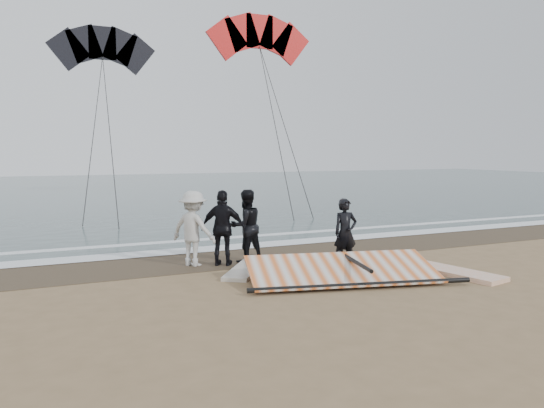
{
  "coord_description": "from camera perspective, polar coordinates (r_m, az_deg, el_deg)",
  "views": [
    {
      "loc": [
        -6.21,
        -9.07,
        2.91
      ],
      "look_at": [
        -0.7,
        3.0,
        1.6
      ],
      "focal_mm": 35.0,
      "sensor_mm": 36.0,
      "label": 1
    }
  ],
  "objects": [
    {
      "name": "foam_far",
      "position": [
        18.02,
        -4.06,
        -3.58
      ],
      "size": [
        120.0,
        0.45,
        0.01
      ],
      "primitive_type": "cube",
      "color": "white",
      "rests_on": "sea"
    },
    {
      "name": "sail_rig",
      "position": [
        12.15,
        6.99,
        -7.3
      ],
      "size": [
        4.81,
        2.71,
        0.52
      ],
      "color": "black",
      "rests_on": "ground"
    },
    {
      "name": "kite_dark",
      "position": [
        35.17,
        -17.78,
        15.29
      ],
      "size": [
        7.08,
        7.32,
        16.87
      ],
      "color": "black",
      "rests_on": "ground"
    },
    {
      "name": "board_cream",
      "position": [
        13.06,
        -2.87,
        -7.04
      ],
      "size": [
        1.78,
        2.17,
        0.09
      ],
      "primitive_type": "cube",
      "rotation": [
        0.0,
        0.0,
        -0.62
      ],
      "color": "beige",
      "rests_on": "ground"
    },
    {
      "name": "sea",
      "position": [
        42.62,
        -16.11,
        1.53
      ],
      "size": [
        120.0,
        54.0,
        0.02
      ],
      "primitive_type": "cube",
      "color": "#233838",
      "rests_on": "ground"
    },
    {
      "name": "board_white",
      "position": [
        13.54,
        18.44,
        -6.83
      ],
      "size": [
        1.3,
        2.81,
        0.11
      ],
      "primitive_type": "cube",
      "rotation": [
        0.0,
        0.0,
        0.21
      ],
      "color": "white",
      "rests_on": "ground"
    },
    {
      "name": "ground",
      "position": [
        11.37,
        9.66,
        -9.28
      ],
      "size": [
        120.0,
        120.0,
        0.0
      ],
      "primitive_type": "plane",
      "color": "#8C704C",
      "rests_on": "ground"
    },
    {
      "name": "trio_cluster",
      "position": [
        13.72,
        -5.81,
        -2.54
      ],
      "size": [
        2.59,
        1.5,
        1.94
      ],
      "color": "black",
      "rests_on": "ground"
    },
    {
      "name": "kite_red",
      "position": [
        33.34,
        -1.37,
        17.08
      ],
      "size": [
        7.49,
        5.47,
        14.48
      ],
      "color": "red",
      "rests_on": "ground"
    },
    {
      "name": "foam_near",
      "position": [
        16.46,
        -1.98,
        -4.45
      ],
      "size": [
        120.0,
        0.9,
        0.01
      ],
      "primitive_type": "cube",
      "color": "white",
      "rests_on": "sea"
    },
    {
      "name": "man_main",
      "position": [
        13.56,
        7.89,
        -3.08
      ],
      "size": [
        0.67,
        0.47,
        1.74
      ],
      "primitive_type": "imported",
      "rotation": [
        0.0,
        0.0,
        -0.08
      ],
      "color": "black",
      "rests_on": "ground"
    },
    {
      "name": "wet_sand",
      "position": [
        15.2,
        0.05,
        -5.37
      ],
      "size": [
        120.0,
        2.8,
        0.01
      ],
      "primitive_type": "cube",
      "color": "#4C3D2B",
      "rests_on": "ground"
    }
  ]
}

